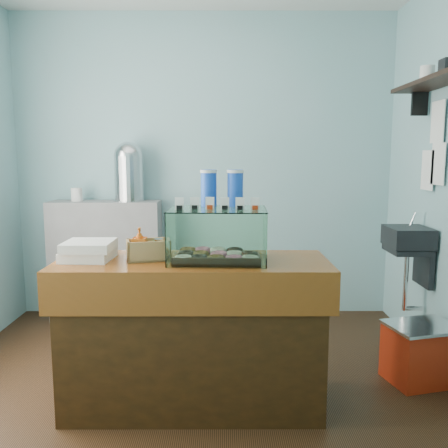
{
  "coord_description": "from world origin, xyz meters",
  "views": [
    {
      "loc": [
        0.18,
        -2.98,
        1.5
      ],
      "look_at": [
        0.19,
        -0.15,
        1.1
      ],
      "focal_mm": 38.0,
      "sensor_mm": 36.0,
      "label": 1
    }
  ],
  "objects_px": {
    "display_case": "(218,231)",
    "coffee_urn": "(129,170)",
    "red_cooler": "(421,353)",
    "counter": "(193,332)"
  },
  "relations": [
    {
      "from": "display_case",
      "to": "coffee_urn",
      "type": "bearing_deg",
      "value": 120.04
    },
    {
      "from": "coffee_urn",
      "to": "red_cooler",
      "type": "relative_size",
      "value": 1.02
    },
    {
      "from": "counter",
      "to": "coffee_urn",
      "type": "xyz_separation_m",
      "value": [
        -0.67,
        1.58,
        0.92
      ]
    },
    {
      "from": "counter",
      "to": "red_cooler",
      "type": "xyz_separation_m",
      "value": [
        1.51,
        0.29,
        -0.26
      ]
    },
    {
      "from": "display_case",
      "to": "counter",
      "type": "bearing_deg",
      "value": -168.46
    },
    {
      "from": "display_case",
      "to": "red_cooler",
      "type": "relative_size",
      "value": 1.1
    },
    {
      "from": "coffee_urn",
      "to": "display_case",
      "type": "bearing_deg",
      "value": -62.11
    },
    {
      "from": "counter",
      "to": "red_cooler",
      "type": "distance_m",
      "value": 1.56
    },
    {
      "from": "red_cooler",
      "to": "counter",
      "type": "bearing_deg",
      "value": 176.73
    },
    {
      "from": "counter",
      "to": "display_case",
      "type": "relative_size",
      "value": 2.78
    }
  ]
}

